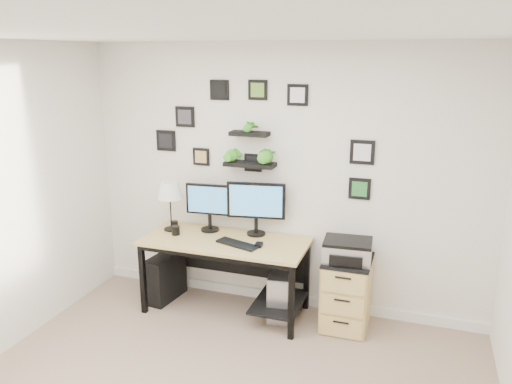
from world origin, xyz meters
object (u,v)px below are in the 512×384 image
at_px(desk, 230,251).
at_px(monitor_left, 209,204).
at_px(monitor_right, 256,204).
at_px(pc_tower_grey, 281,293).
at_px(printer, 347,250).
at_px(mug, 176,230).
at_px(pc_tower_black, 165,277).
at_px(file_cabinet, 346,293).
at_px(table_lamp, 170,191).

distance_m(desk, monitor_left, 0.52).
relative_size(monitor_right, pc_tower_grey, 1.16).
bearing_deg(desk, printer, 1.52).
distance_m(mug, pc_tower_black, 0.59).
distance_m(desk, file_cabinet, 1.18).
xyz_separation_m(desk, file_cabinet, (1.14, 0.06, -0.29)).
bearing_deg(mug, printer, 3.07).
xyz_separation_m(monitor_left, file_cabinet, (1.42, -0.10, -0.70)).
distance_m(pc_tower_grey, file_cabinet, 0.64).
bearing_deg(pc_tower_grey, desk, -174.68).
relative_size(pc_tower_grey, printer, 1.10).
xyz_separation_m(desk, pc_tower_black, (-0.73, -0.00, -0.39)).
height_order(desk, mug, mug).
distance_m(mug, pc_tower_grey, 1.21).
bearing_deg(file_cabinet, desk, -177.08).
height_order(monitor_left, printer, monitor_left).
relative_size(pc_tower_black, printer, 1.06).
distance_m(monitor_right, printer, 0.99).
bearing_deg(table_lamp, file_cabinet, -0.07).
height_order(monitor_right, pc_tower_grey, monitor_right).
height_order(monitor_right, pc_tower_black, monitor_right).
xyz_separation_m(pc_tower_grey, printer, (0.62, -0.02, 0.54)).
bearing_deg(desk, monitor_left, 150.36).
relative_size(monitor_left, table_lamp, 0.96).
relative_size(mug, printer, 0.20).
bearing_deg(desk, file_cabinet, 2.92).
bearing_deg(file_cabinet, pc_tower_grey, -179.04).
bearing_deg(monitor_left, table_lamp, -165.72).
bearing_deg(mug, table_lamp, 132.95).
xyz_separation_m(table_lamp, pc_tower_black, (-0.07, -0.06, -0.92)).
xyz_separation_m(desk, table_lamp, (-0.66, 0.06, 0.53)).
bearing_deg(desk, monitor_right, 43.76).
height_order(pc_tower_grey, printer, printer).
relative_size(monitor_left, mug, 5.32).
bearing_deg(printer, monitor_left, 174.82).
relative_size(desk, pc_tower_black, 3.37).
bearing_deg(mug, monitor_left, 38.75).
height_order(desk, file_cabinet, desk).
height_order(desk, table_lamp, table_lamp).
bearing_deg(monitor_left, desk, -29.64).
bearing_deg(pc_tower_black, table_lamp, 50.60).
xyz_separation_m(monitor_right, file_cabinet, (0.94, -0.14, -0.73)).
bearing_deg(table_lamp, desk, -5.21).
relative_size(monitor_left, monitor_right, 0.85).
height_order(table_lamp, mug, table_lamp).
xyz_separation_m(monitor_left, table_lamp, (-0.38, -0.10, 0.12)).
height_order(mug, pc_tower_grey, mug).
height_order(monitor_right, file_cabinet, monitor_right).
height_order(mug, file_cabinet, mug).
relative_size(desk, mug, 17.47).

